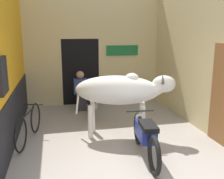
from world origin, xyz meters
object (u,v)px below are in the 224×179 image
Objects in this scene: motorcycle_near at (145,135)px; plastic_stool at (93,101)px; cow at (121,91)px; bicycle at (29,125)px; shopkeeper_seated at (81,89)px; motorcycle_far at (90,98)px.

plastic_stool is (-0.47, 3.40, -0.21)m from motorcycle_near.
bicycle is at bearing 176.24° from cow.
motorcycle_near is at bearing -82.14° from plastic_stool.
bicycle is at bearing -122.47° from shopkeeper_seated.
shopkeeper_seated is (1.34, 2.11, 0.27)m from bicycle.
cow is 1.19× the size of motorcycle_near.
motorcycle_far reaches higher than motorcycle_near.
cow is 1.98m from motorcycle_far.
motorcycle_near reaches higher than bicycle.
cow is 2.14m from bicycle.
cow is 1.32× the size of bicycle.
plastic_stool is (1.73, 2.14, -0.13)m from bicycle.
motorcycle_near is at bearing -75.69° from shopkeeper_seated.
shopkeeper_seated reaches higher than plastic_stool.
motorcycle_near is 2.53m from bicycle.
cow is at bearing -76.44° from motorcycle_far.
bicycle is at bearing -128.91° from plastic_stool.
motorcycle_near is at bearing -29.64° from bicycle.
cow is 1.29m from motorcycle_near.
bicycle is (-2.02, 0.13, -0.69)m from cow.
bicycle is (-2.20, 1.25, -0.08)m from motorcycle_near.
bicycle is at bearing 150.36° from motorcycle_near.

